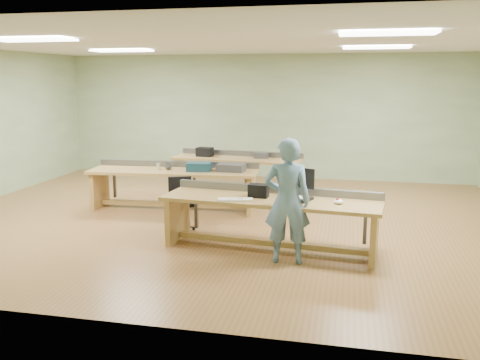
# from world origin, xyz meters

# --- Properties ---
(floor) EXTENTS (10.00, 10.00, 0.00)m
(floor) POSITION_xyz_m (0.00, 0.00, 0.00)
(floor) COLOR brown
(floor) RESTS_ON ground
(ceiling) EXTENTS (10.00, 10.00, 0.00)m
(ceiling) POSITION_xyz_m (0.00, 0.00, 3.00)
(ceiling) COLOR silver
(ceiling) RESTS_ON wall_back
(wall_back) EXTENTS (10.00, 0.04, 3.00)m
(wall_back) POSITION_xyz_m (0.00, 4.00, 1.50)
(wall_back) COLOR #A5BC8E
(wall_back) RESTS_ON floor
(wall_front) EXTENTS (10.00, 0.04, 3.00)m
(wall_front) POSITION_xyz_m (0.00, -4.00, 1.50)
(wall_front) COLOR #A5BC8E
(wall_front) RESTS_ON floor
(fluor_panels) EXTENTS (6.20, 3.50, 0.03)m
(fluor_panels) POSITION_xyz_m (0.00, 0.00, 2.97)
(fluor_panels) COLOR white
(fluor_panels) RESTS_ON ceiling
(workbench_front) EXTENTS (3.15, 1.14, 0.86)m
(workbench_front) POSITION_xyz_m (1.04, -1.43, 0.56)
(workbench_front) COLOR #B2874B
(workbench_front) RESTS_ON floor
(workbench_mid) EXTENTS (3.17, 1.04, 0.86)m
(workbench_mid) POSITION_xyz_m (-1.08, 0.47, 0.56)
(workbench_mid) COLOR #B2874B
(workbench_mid) RESTS_ON floor
(workbench_back) EXTENTS (2.82, 1.01, 0.86)m
(workbench_back) POSITION_xyz_m (-0.25, 2.14, 0.55)
(workbench_back) COLOR #B2874B
(workbench_back) RESTS_ON floor
(person) EXTENTS (0.64, 0.45, 1.67)m
(person) POSITION_xyz_m (1.32, -1.92, 0.84)
(person) COLOR slate
(person) RESTS_ON floor
(laptop_base) EXTENTS (0.46, 0.42, 0.04)m
(laptop_base) POSITION_xyz_m (1.41, -1.46, 0.77)
(laptop_base) COLOR black
(laptop_base) RESTS_ON workbench_front
(laptop_screen) EXTENTS (0.34, 0.16, 0.29)m
(laptop_screen) POSITION_xyz_m (1.47, -1.33, 1.04)
(laptop_screen) COLOR black
(laptop_screen) RESTS_ON laptop_base
(keyboard) EXTENTS (0.50, 0.26, 0.03)m
(keyboard) POSITION_xyz_m (0.57, -1.69, 0.76)
(keyboard) COLOR silver
(keyboard) RESTS_ON workbench_front
(trackball_mouse) EXTENTS (0.13, 0.16, 0.06)m
(trackball_mouse) POSITION_xyz_m (1.98, -1.57, 0.78)
(trackball_mouse) COLOR white
(trackball_mouse) RESTS_ON workbench_front
(camera_bag) EXTENTS (0.29, 0.20, 0.19)m
(camera_bag) POSITION_xyz_m (0.85, -1.40, 0.84)
(camera_bag) COLOR black
(camera_bag) RESTS_ON workbench_front
(task_chair) EXTENTS (0.59, 0.59, 0.84)m
(task_chair) POSITION_xyz_m (-0.55, -0.74, 0.31)
(task_chair) COLOR black
(task_chair) RESTS_ON floor
(parts_bin_teal) EXTENTS (0.47, 0.38, 0.15)m
(parts_bin_teal) POSITION_xyz_m (-0.60, 0.48, 0.83)
(parts_bin_teal) COLOR #133340
(parts_bin_teal) RESTS_ON workbench_mid
(parts_bin_grey) EXTENTS (0.51, 0.34, 0.13)m
(parts_bin_grey) POSITION_xyz_m (-0.00, 0.53, 0.82)
(parts_bin_grey) COLOR #323234
(parts_bin_grey) RESTS_ON workbench_mid
(mug) EXTENTS (0.16, 0.16, 0.11)m
(mug) POSITION_xyz_m (-1.19, 0.48, 0.80)
(mug) COLOR #323234
(mug) RESTS_ON workbench_mid
(drinks_can) EXTENTS (0.08, 0.08, 0.12)m
(drinks_can) POSITION_xyz_m (-1.37, 0.43, 0.81)
(drinks_can) COLOR silver
(drinks_can) RESTS_ON workbench_mid
(storage_box_back) EXTENTS (0.37, 0.28, 0.19)m
(storage_box_back) POSITION_xyz_m (-0.98, 2.20, 0.85)
(storage_box_back) COLOR black
(storage_box_back) RESTS_ON workbench_back
(tray_back) EXTENTS (0.30, 0.23, 0.12)m
(tray_back) POSITION_xyz_m (0.27, 2.20, 0.81)
(tray_back) COLOR #323234
(tray_back) RESTS_ON workbench_back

